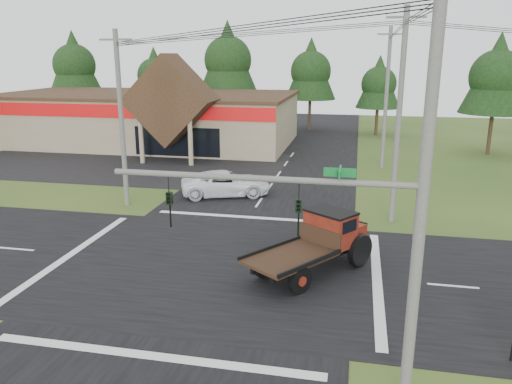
# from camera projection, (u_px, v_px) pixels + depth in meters

# --- Properties ---
(ground) EXTENTS (120.00, 120.00, 0.00)m
(ground) POSITION_uv_depth(u_px,v_px,m) (215.00, 266.00, 22.10)
(ground) COLOR #2C4B1B
(ground) RESTS_ON ground
(road_ns) EXTENTS (12.00, 120.00, 0.02)m
(road_ns) POSITION_uv_depth(u_px,v_px,m) (215.00, 266.00, 22.10)
(road_ns) COLOR black
(road_ns) RESTS_ON ground
(road_ew) EXTENTS (120.00, 12.00, 0.02)m
(road_ew) POSITION_uv_depth(u_px,v_px,m) (215.00, 266.00, 22.10)
(road_ew) COLOR black
(road_ew) RESTS_ON ground
(parking_apron) EXTENTS (28.00, 14.00, 0.02)m
(parking_apron) POSITION_uv_depth(u_px,v_px,m) (119.00, 164.00, 42.74)
(parking_apron) COLOR black
(parking_apron) RESTS_ON ground
(cvs_building) EXTENTS (30.40, 18.20, 9.19)m
(cvs_building) POSITION_uv_depth(u_px,v_px,m) (149.00, 117.00, 52.32)
(cvs_building) COLOR gray
(cvs_building) RESTS_ON ground
(traffic_signal_mast) EXTENTS (8.12, 0.24, 7.00)m
(traffic_signal_mast) POSITION_uv_depth(u_px,v_px,m) (349.00, 243.00, 12.72)
(traffic_signal_mast) COLOR #595651
(traffic_signal_mast) RESTS_ON ground
(utility_pole_nr) EXTENTS (2.00, 0.30, 11.00)m
(utility_pole_nr) POSITION_uv_depth(u_px,v_px,m) (422.00, 201.00, 12.07)
(utility_pole_nr) COLOR #595651
(utility_pole_nr) RESTS_ON ground
(utility_pole_nw) EXTENTS (2.00, 0.30, 10.50)m
(utility_pole_nw) POSITION_uv_depth(u_px,v_px,m) (121.00, 118.00, 29.77)
(utility_pole_nw) COLOR #595651
(utility_pole_nw) RESTS_ON ground
(utility_pole_ne) EXTENTS (2.00, 0.30, 11.50)m
(utility_pole_ne) POSITION_uv_depth(u_px,v_px,m) (399.00, 116.00, 26.55)
(utility_pole_ne) COLOR #595651
(utility_pole_ne) RESTS_ON ground
(utility_pole_n) EXTENTS (2.00, 0.30, 11.20)m
(utility_pole_n) POSITION_uv_depth(u_px,v_px,m) (386.00, 98.00, 39.81)
(utility_pole_n) COLOR #595651
(utility_pole_n) RESTS_ON ground
(tree_row_a) EXTENTS (6.72, 6.72, 12.12)m
(tree_row_a) POSITION_uv_depth(u_px,v_px,m) (74.00, 63.00, 63.53)
(tree_row_a) COLOR #332316
(tree_row_a) RESTS_ON ground
(tree_row_b) EXTENTS (5.60, 5.60, 10.10)m
(tree_row_b) POSITION_uv_depth(u_px,v_px,m) (155.00, 74.00, 63.85)
(tree_row_b) COLOR #332316
(tree_row_b) RESTS_ON ground
(tree_row_c) EXTENTS (7.28, 7.28, 13.13)m
(tree_row_c) POSITION_uv_depth(u_px,v_px,m) (228.00, 58.00, 60.44)
(tree_row_c) COLOR #332316
(tree_row_c) RESTS_ON ground
(tree_row_d) EXTENTS (6.16, 6.16, 11.11)m
(tree_row_d) POSITION_uv_depth(u_px,v_px,m) (311.00, 69.00, 59.81)
(tree_row_d) COLOR #332316
(tree_row_d) RESTS_ON ground
(tree_row_e) EXTENTS (5.04, 5.04, 9.09)m
(tree_row_e) POSITION_uv_depth(u_px,v_px,m) (379.00, 82.00, 56.74)
(tree_row_e) COLOR #332316
(tree_row_e) RESTS_ON ground
(tree_side_ne) EXTENTS (6.16, 6.16, 11.11)m
(tree_side_ne) POSITION_uv_depth(u_px,v_px,m) (497.00, 74.00, 45.01)
(tree_side_ne) COLOR #332316
(tree_side_ne) RESTS_ON ground
(antique_flatbed_truck) EXTENTS (5.52, 6.37, 2.58)m
(antique_flatbed_truck) POSITION_uv_depth(u_px,v_px,m) (311.00, 244.00, 21.14)
(antique_flatbed_truck) COLOR #4F150B
(antique_flatbed_truck) RESTS_ON ground
(white_pickup) EXTENTS (6.43, 4.51, 1.63)m
(white_pickup) POSITION_uv_depth(u_px,v_px,m) (226.00, 183.00, 33.11)
(white_pickup) COLOR white
(white_pickup) RESTS_ON ground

